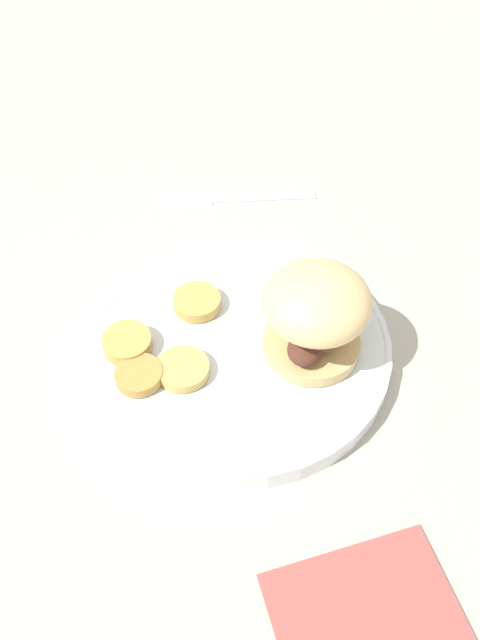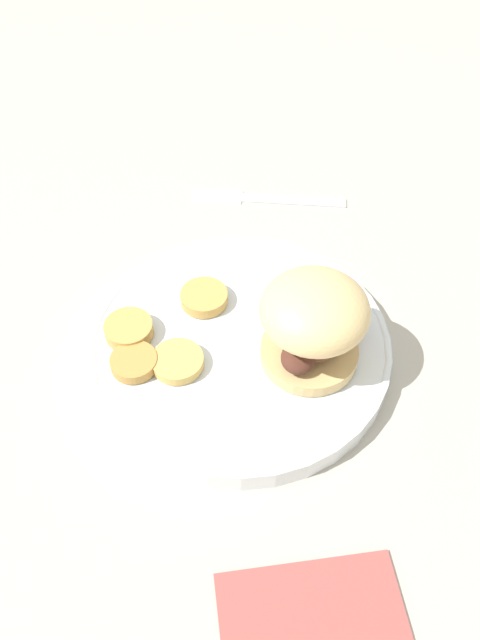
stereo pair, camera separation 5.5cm
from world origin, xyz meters
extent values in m
plane|color=#B2A899|center=(0.00, 0.00, 0.00)|extent=(4.00, 4.00, 0.00)
cylinder|color=white|center=(0.00, 0.00, 0.01)|extent=(0.28, 0.28, 0.02)
torus|color=white|center=(0.00, 0.00, 0.02)|extent=(0.27, 0.27, 0.01)
cylinder|color=tan|center=(-0.02, 0.06, 0.03)|extent=(0.09, 0.09, 0.01)
ellipsoid|color=brown|center=(-0.06, 0.08, 0.04)|extent=(0.05, 0.03, 0.01)
ellipsoid|color=#4C281E|center=(0.01, 0.06, 0.05)|extent=(0.04, 0.04, 0.02)
ellipsoid|color=brown|center=(-0.02, 0.06, 0.05)|extent=(0.05, 0.05, 0.02)
ellipsoid|color=brown|center=(-0.02, 0.07, 0.05)|extent=(0.05, 0.04, 0.01)
ellipsoid|color=#E5C17F|center=(-0.02, 0.06, 0.09)|extent=(0.09, 0.09, 0.05)
cylinder|color=tan|center=(-0.02, -0.05, 0.03)|extent=(0.05, 0.05, 0.01)
cylinder|color=#BC8942|center=(0.08, -0.06, 0.03)|extent=(0.04, 0.04, 0.01)
cylinder|color=tan|center=(0.06, -0.03, 0.03)|extent=(0.05, 0.05, 0.01)
cylinder|color=tan|center=(0.05, -0.09, 0.03)|extent=(0.04, 0.04, 0.01)
cube|color=silver|center=(-0.22, -0.07, 0.00)|extent=(0.07, 0.11, 0.00)
cube|color=silver|center=(-0.18, -0.15, 0.00)|extent=(0.05, 0.06, 0.00)
cube|color=#B24C47|center=(0.17, 0.17, 0.00)|extent=(0.15, 0.15, 0.01)
camera|label=1|loc=(0.32, 0.15, 0.47)|focal=35.00mm
camera|label=2|loc=(0.30, 0.20, 0.47)|focal=35.00mm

